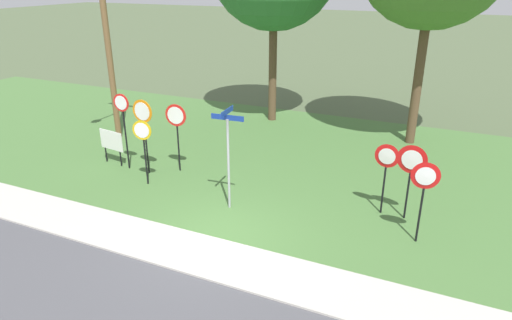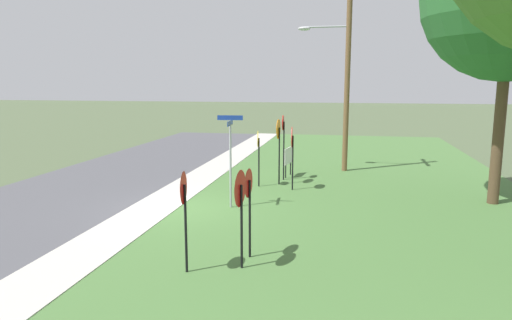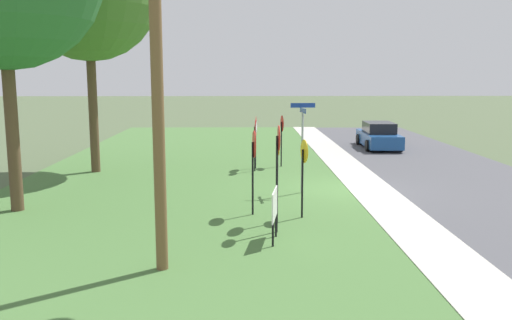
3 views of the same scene
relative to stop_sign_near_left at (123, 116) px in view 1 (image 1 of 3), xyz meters
The scene contains 13 objects.
ground_plane 6.05m from the stop_sign_near_left, 28.48° to the right, with size 160.00×160.00×0.00m, color #4C5B3D.
sidewalk_strip 6.45m from the stop_sign_near_left, 35.04° to the right, with size 44.00×1.60×0.06m, color #BCB7AD.
grass_median 6.31m from the stop_sign_near_left, 32.96° to the left, with size 44.00×12.00×0.04m, color #477038.
stop_sign_near_left is the anchor object (origin of this frame).
stop_sign_near_right 1.84m from the stop_sign_near_left, 18.12° to the left, with size 0.75×0.12×2.39m.
stop_sign_far_left 0.90m from the stop_sign_near_left, ahead, with size 0.78×0.10×2.61m.
stop_sign_far_center 1.64m from the stop_sign_near_left, 29.49° to the right, with size 0.63×0.14×2.17m.
yield_sign_near_left 9.82m from the stop_sign_near_left, ahead, with size 0.70×0.13×2.20m.
yield_sign_near_right 8.70m from the stop_sign_near_left, ahead, with size 0.68×0.11×2.10m.
yield_sign_far_left 9.36m from the stop_sign_near_left, ahead, with size 0.81×0.12×2.19m.
street_name_post 4.70m from the stop_sign_near_left, 13.31° to the right, with size 0.96×0.81×3.00m.
utility_pole 4.54m from the stop_sign_near_left, 137.23° to the left, with size 2.10×2.37×8.97m.
notice_board 1.33m from the stop_sign_near_left, behind, with size 1.09×0.19×1.25m.
Camera 1 is at (5.14, -8.80, 6.41)m, focal length 31.82 mm.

